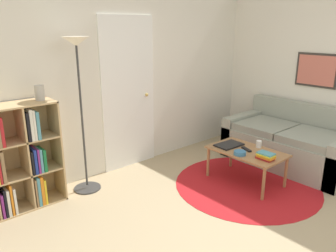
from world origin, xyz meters
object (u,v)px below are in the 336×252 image
Objects in this scene: coffee_table at (247,154)px; laptop at (229,145)px; vase_on_shelf at (40,93)px; couch at (292,143)px; bookshelf at (3,164)px; floor_lamp at (78,71)px; cup at (259,144)px; bowl at (240,153)px.

laptop is (-0.03, 0.25, 0.05)m from coffee_table.
couch is at bearing -22.72° from vase_on_shelf.
bookshelf is at bearing 159.97° from couch.
floor_lamp is 3.05m from couch.
floor_lamp is 2.19m from coffee_table.
floor_lamp reaches higher than coffee_table.
floor_lamp reaches higher than cup.
cup is (0.37, -0.01, 0.02)m from bowl.
bookshelf is 1.25× the size of coffee_table.
floor_lamp reaches higher than bowl.
floor_lamp is 0.46m from vase_on_shelf.
bowl is (-0.18, -0.03, 0.07)m from coffee_table.
bowl is at bearing 178.86° from couch.
coffee_table is 2.54× the size of laptop.
bookshelf is 7.09× the size of vase_on_shelf.
vase_on_shelf reaches higher than cup.
couch is at bearing -16.50° from laptop.
laptop is at bearing 163.50° from couch.
bookshelf reaches higher than laptop.
floor_lamp reaches higher than laptop.
bookshelf reaches higher than bowl.
vase_on_shelf is (-0.41, 0.08, -0.19)m from floor_lamp.
bowl is at bearing -39.25° from floor_lamp.
bookshelf is at bearing 153.79° from coffee_table.
laptop is 3.98× the size of cup.
bookshelf is 3.17× the size of laptop.
couch is 11.85× the size of bowl.
bowl is (-0.15, -0.28, 0.01)m from laptop.
cup is at bearing -29.42° from vase_on_shelf.
bookshelf is 2.72m from coffee_table.
couch reaches higher than coffee_table.
bookshelf is 0.64× the size of floor_lamp.
cup is at bearing 178.70° from couch.
floor_lamp is (0.85, -0.08, 0.87)m from bookshelf.
cup is at bearing -25.11° from bookshelf.
vase_on_shelf is (-2.19, 1.23, 0.75)m from cup.
floor_lamp is at bearing 155.59° from couch.
vase_on_shelf reaches higher than bookshelf.
bookshelf is 12.62× the size of cup.
bookshelf reaches higher than couch.
bookshelf is 2.91m from cup.
couch is 4.80× the size of laptop.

